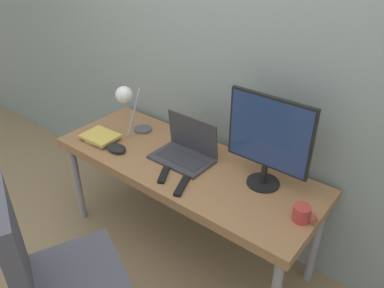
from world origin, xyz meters
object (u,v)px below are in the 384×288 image
at_px(monitor, 269,138).
at_px(desk_lamp, 127,101).
at_px(office_chair, 50,271).
at_px(mug, 302,214).
at_px(book_stack, 100,137).
at_px(laptop, 185,151).
at_px(game_controller, 116,148).

height_order(monitor, desk_lamp, monitor).
xyz_separation_m(office_chair, mug, (0.83, 0.92, 0.19)).
bearing_deg(office_chair, desk_lamp, 115.14).
relative_size(monitor, desk_lamp, 1.41).
height_order(monitor, book_stack, monitor).
xyz_separation_m(laptop, office_chair, (-0.01, -1.00, -0.20)).
distance_m(desk_lamp, game_controller, 0.32).
bearing_deg(desk_lamp, game_controller, -70.90).
xyz_separation_m(laptop, mug, (0.82, -0.08, -0.01)).
xyz_separation_m(monitor, game_controller, (-0.92, -0.29, -0.28)).
distance_m(monitor, office_chair, 1.27).
bearing_deg(monitor, book_stack, -166.58).
bearing_deg(monitor, laptop, -172.23).
xyz_separation_m(monitor, mug, (0.30, -0.15, -0.26)).
relative_size(laptop, desk_lamp, 1.00).
relative_size(desk_lamp, game_controller, 2.54).
relative_size(laptop, monitor, 0.71).
bearing_deg(office_chair, monitor, 63.42).
relative_size(desk_lamp, book_stack, 1.55).
bearing_deg(desk_lamp, office_chair, -64.86).
bearing_deg(mug, book_stack, -175.41).
bearing_deg(game_controller, monitor, 17.20).
bearing_deg(laptop, mug, -5.61).
bearing_deg(desk_lamp, book_stack, -125.79).
distance_m(monitor, book_stack, 1.17).
bearing_deg(monitor, desk_lamp, -174.30).
height_order(mug, game_controller, mug).
distance_m(office_chair, game_controller, 0.89).
xyz_separation_m(mug, game_controller, (-1.22, -0.13, -0.02)).
height_order(laptop, monitor, monitor).
bearing_deg(game_controller, desk_lamp, 109.10).
bearing_deg(laptop, desk_lamp, -176.61).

